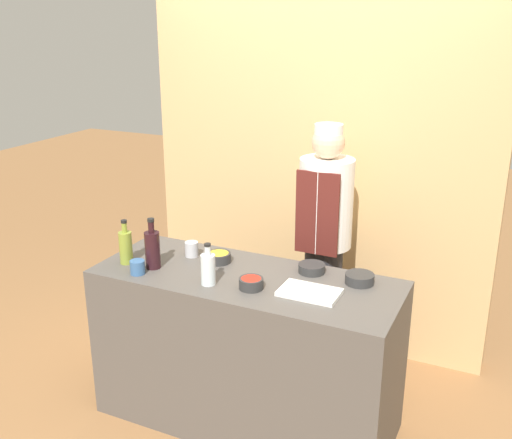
% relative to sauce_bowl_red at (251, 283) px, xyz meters
% --- Properties ---
extents(ground_plane, '(14.00, 14.00, 0.00)m').
position_rel_sauce_bowl_red_xyz_m(ground_plane, '(-0.09, 0.12, -0.93)').
color(ground_plane, olive).
extents(cabinet_wall, '(2.36, 0.18, 2.40)m').
position_rel_sauce_bowl_red_xyz_m(cabinet_wall, '(-0.09, 1.24, 0.27)').
color(cabinet_wall, tan).
rests_on(cabinet_wall, ground_plane).
extents(counter, '(1.65, 0.64, 0.89)m').
position_rel_sauce_bowl_red_xyz_m(counter, '(-0.09, 0.12, -0.48)').
color(counter, '#514C47').
rests_on(counter, ground_plane).
extents(sauce_bowl_red, '(0.12, 0.12, 0.06)m').
position_rel_sauce_bowl_red_xyz_m(sauce_bowl_red, '(0.00, 0.00, 0.00)').
color(sauce_bowl_red, '#2D2D2D').
rests_on(sauce_bowl_red, counter).
extents(sauce_bowl_white, '(0.14, 0.14, 0.05)m').
position_rel_sauce_bowl_red_xyz_m(sauce_bowl_white, '(0.21, 0.32, -0.00)').
color(sauce_bowl_white, '#2D2D2D').
rests_on(sauce_bowl_white, counter).
extents(sauce_bowl_yellow, '(0.14, 0.14, 0.05)m').
position_rel_sauce_bowl_red_xyz_m(sauce_bowl_yellow, '(-0.31, 0.23, -0.00)').
color(sauce_bowl_yellow, '#2D2D2D').
rests_on(sauce_bowl_yellow, counter).
extents(sauce_bowl_brown, '(0.15, 0.15, 0.05)m').
position_rel_sauce_bowl_red_xyz_m(sauce_bowl_brown, '(0.48, 0.30, -0.00)').
color(sauce_bowl_brown, '#2D2D2D').
rests_on(sauce_bowl_brown, counter).
extents(cutting_board, '(0.30, 0.19, 0.02)m').
position_rel_sauce_bowl_red_xyz_m(cutting_board, '(0.29, 0.06, -0.02)').
color(cutting_board, white).
rests_on(cutting_board, counter).
extents(bottle_oil, '(0.07, 0.07, 0.25)m').
position_rel_sauce_bowl_red_xyz_m(bottle_oil, '(-0.77, -0.00, 0.07)').
color(bottle_oil, olive).
rests_on(bottle_oil, counter).
extents(bottle_wine, '(0.08, 0.08, 0.28)m').
position_rel_sauce_bowl_red_xyz_m(bottle_wine, '(-0.60, 0.01, 0.08)').
color(bottle_wine, black).
rests_on(bottle_wine, counter).
extents(bottle_clear, '(0.08, 0.08, 0.22)m').
position_rel_sauce_bowl_red_xyz_m(bottle_clear, '(-0.22, -0.05, 0.06)').
color(bottle_clear, silver).
rests_on(bottle_clear, counter).
extents(cup_blue, '(0.08, 0.08, 0.08)m').
position_rel_sauce_bowl_red_xyz_m(cup_blue, '(-0.63, -0.10, 0.01)').
color(cup_blue, '#386093').
rests_on(cup_blue, counter).
extents(cup_steel, '(0.08, 0.08, 0.09)m').
position_rel_sauce_bowl_red_xyz_m(cup_steel, '(-0.50, 0.24, 0.01)').
color(cup_steel, '#B7B7BC').
rests_on(cup_steel, counter).
extents(chef_center, '(0.33, 0.33, 1.61)m').
position_rel_sauce_bowl_red_xyz_m(chef_center, '(0.11, 0.81, -0.05)').
color(chef_center, '#28282D').
rests_on(chef_center, ground_plane).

